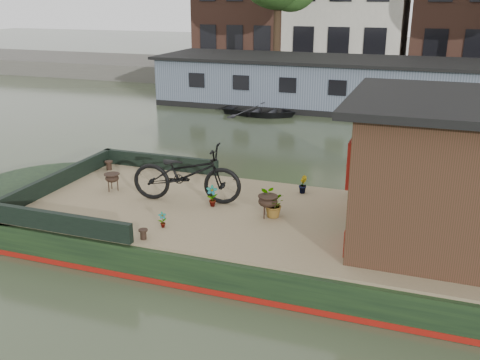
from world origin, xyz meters
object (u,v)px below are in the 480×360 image
(bicycle, at_px, (187,174))
(potted_plant_a, at_px, (212,196))
(brazier_front, at_px, (268,206))
(brazier_rear, at_px, (112,182))
(cabin, at_px, (471,173))
(dinghy, at_px, (260,107))

(bicycle, xyz_separation_m, potted_plant_a, (0.58, -0.09, -0.37))
(brazier_front, relative_size, brazier_rear, 1.12)
(cabin, xyz_separation_m, bicycle, (-5.15, 0.19, -0.65))
(cabin, height_order, potted_plant_a, cabin)
(brazier_rear, relative_size, dinghy, 0.12)
(bicycle, distance_m, dinghy, 11.53)
(bicycle, relative_size, dinghy, 0.73)
(dinghy, bearing_deg, brazier_front, -159.33)
(brazier_rear, height_order, dinghy, brazier_rear)
(cabin, height_order, dinghy, cabin)
(potted_plant_a, height_order, brazier_front, potted_plant_a)
(potted_plant_a, relative_size, brazier_rear, 1.13)
(cabin, relative_size, dinghy, 1.32)
(dinghy, bearing_deg, cabin, -145.54)
(brazier_front, bearing_deg, brazier_rear, 175.67)
(potted_plant_a, xyz_separation_m, dinghy, (-2.61, 11.41, -0.55))
(cabin, relative_size, brazier_rear, 10.60)
(bicycle, bearing_deg, cabin, -101.65)
(potted_plant_a, relative_size, brazier_front, 1.01)
(potted_plant_a, bearing_deg, bicycle, 170.74)
(bicycle, height_order, brazier_front, bicycle)
(dinghy, bearing_deg, bicycle, -167.34)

